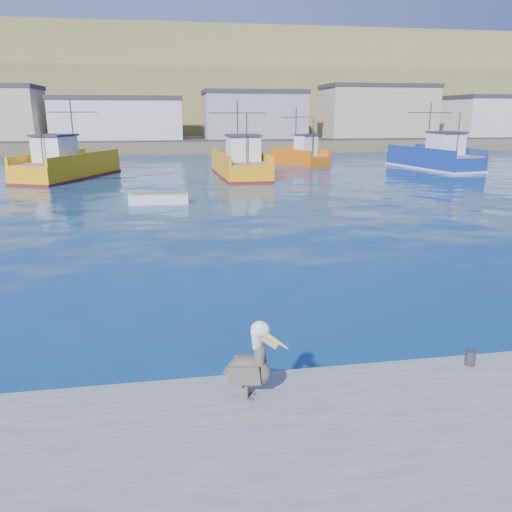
{
  "coord_description": "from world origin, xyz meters",
  "views": [
    {
      "loc": [
        -2.65,
        -11.5,
        5.3
      ],
      "look_at": [
        -0.29,
        2.69,
        1.19
      ],
      "focal_mm": 35.0,
      "sensor_mm": 36.0,
      "label": 1
    }
  ],
  "objects_px": {
    "boat_orange": "(301,155)",
    "skiff_mid": "(159,199)",
    "pelican": "(251,365)",
    "trawler_yellow_a": "(67,166)",
    "trawler_yellow_b": "(240,165)",
    "trawler_blue": "(435,158)"
  },
  "relations": [
    {
      "from": "skiff_mid",
      "to": "pelican",
      "type": "xyz_separation_m",
      "value": [
        2.09,
        -23.2,
        0.87
      ]
    },
    {
      "from": "boat_orange",
      "to": "skiff_mid",
      "type": "relative_size",
      "value": 2.12
    },
    {
      "from": "boat_orange",
      "to": "pelican",
      "type": "bearing_deg",
      "value": -105.44
    },
    {
      "from": "trawler_yellow_a",
      "to": "pelican",
      "type": "xyz_separation_m",
      "value": [
        10.02,
        -37.1,
        0.09
      ]
    },
    {
      "from": "trawler_blue",
      "to": "pelican",
      "type": "xyz_separation_m",
      "value": [
        -24.78,
        -39.28,
        0.1
      ]
    },
    {
      "from": "pelican",
      "to": "skiff_mid",
      "type": "bearing_deg",
      "value": 95.15
    },
    {
      "from": "trawler_blue",
      "to": "pelican",
      "type": "distance_m",
      "value": 46.45
    },
    {
      "from": "boat_orange",
      "to": "pelican",
      "type": "relative_size",
      "value": 5.24
    },
    {
      "from": "skiff_mid",
      "to": "trawler_yellow_b",
      "type": "bearing_deg",
      "value": 62.05
    },
    {
      "from": "trawler_yellow_a",
      "to": "trawler_blue",
      "type": "relative_size",
      "value": 1.03
    },
    {
      "from": "trawler_yellow_a",
      "to": "trawler_yellow_b",
      "type": "xyz_separation_m",
      "value": [
        14.72,
        -1.1,
        -0.03
      ]
    },
    {
      "from": "trawler_yellow_a",
      "to": "pelican",
      "type": "bearing_deg",
      "value": -74.88
    },
    {
      "from": "boat_orange",
      "to": "skiff_mid",
      "type": "distance_m",
      "value": 27.01
    },
    {
      "from": "trawler_yellow_b",
      "to": "pelican",
      "type": "relative_size",
      "value": 7.43
    },
    {
      "from": "trawler_yellow_b",
      "to": "boat_orange",
      "type": "distance_m",
      "value": 12.64
    },
    {
      "from": "skiff_mid",
      "to": "pelican",
      "type": "height_order",
      "value": "pelican"
    },
    {
      "from": "boat_orange",
      "to": "skiff_mid",
      "type": "bearing_deg",
      "value": -123.12
    },
    {
      "from": "pelican",
      "to": "trawler_blue",
      "type": "bearing_deg",
      "value": 57.76
    },
    {
      "from": "trawler_yellow_b",
      "to": "skiff_mid",
      "type": "relative_size",
      "value": 3.01
    },
    {
      "from": "trawler_yellow_a",
      "to": "trawler_blue",
      "type": "bearing_deg",
      "value": 3.6
    },
    {
      "from": "trawler_blue",
      "to": "skiff_mid",
      "type": "distance_m",
      "value": 31.33
    },
    {
      "from": "trawler_blue",
      "to": "pelican",
      "type": "height_order",
      "value": "trawler_blue"
    }
  ]
}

